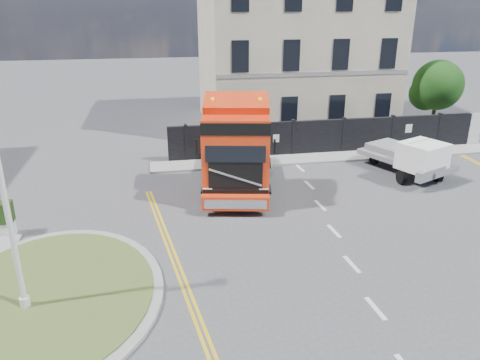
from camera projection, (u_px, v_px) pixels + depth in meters
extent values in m
plane|color=#424244|center=(257.00, 233.00, 17.84)|extent=(120.00, 120.00, 0.00)
cylinder|color=gray|center=(48.00, 297.00, 13.90)|extent=(6.80, 6.80, 0.12)
cylinder|color=#354F1F|center=(48.00, 294.00, 13.87)|extent=(6.20, 6.20, 0.05)
cube|color=black|center=(326.00, 137.00, 26.74)|extent=(18.00, 0.25, 2.00)
cube|color=silver|center=(461.00, 130.00, 28.16)|extent=(2.60, 0.12, 2.00)
cube|color=beige|center=(293.00, 44.00, 32.02)|extent=(12.00, 10.00, 11.00)
cylinder|color=#382619|center=(433.00, 116.00, 30.84)|extent=(0.24, 0.24, 2.40)
sphere|color=#15330F|center=(438.00, 85.00, 30.12)|extent=(3.20, 3.20, 3.20)
sphere|color=#15330F|center=(426.00, 93.00, 30.62)|extent=(2.20, 2.20, 2.20)
cube|color=gray|center=(331.00, 157.00, 26.25)|extent=(20.00, 1.60, 0.12)
cube|color=black|center=(237.00, 167.00, 22.38)|extent=(3.98, 7.33, 0.50)
cube|color=red|center=(236.00, 148.00, 20.03)|extent=(3.25, 3.34, 3.08)
cube|color=red|center=(237.00, 113.00, 20.66)|extent=(2.89, 1.50, 1.54)
cube|color=black|center=(235.00, 148.00, 18.56)|extent=(2.39, 0.53, 1.16)
cube|color=red|center=(235.00, 203.00, 19.02)|extent=(2.78, 0.91, 0.61)
cylinder|color=black|center=(208.00, 195.00, 19.87)|extent=(0.57, 1.19, 1.15)
cylinder|color=gray|center=(208.00, 195.00, 19.87)|extent=(0.51, 0.69, 0.63)
cylinder|color=black|center=(264.00, 195.00, 19.84)|extent=(0.57, 1.19, 1.15)
cylinder|color=gray|center=(264.00, 195.00, 19.84)|extent=(0.51, 0.69, 0.63)
cylinder|color=black|center=(214.00, 165.00, 23.52)|extent=(0.57, 1.19, 1.15)
cylinder|color=gray|center=(214.00, 165.00, 23.52)|extent=(0.51, 0.69, 0.63)
cylinder|color=black|center=(261.00, 165.00, 23.49)|extent=(0.57, 1.19, 1.15)
cylinder|color=gray|center=(261.00, 165.00, 23.49)|extent=(0.51, 0.69, 0.63)
cylinder|color=black|center=(216.00, 156.00, 24.75)|extent=(0.57, 1.19, 1.15)
cylinder|color=gray|center=(216.00, 156.00, 24.75)|extent=(0.51, 0.69, 0.63)
cylinder|color=black|center=(261.00, 157.00, 24.72)|extent=(0.57, 1.19, 1.15)
cylinder|color=gray|center=(261.00, 157.00, 24.72)|extent=(0.51, 0.69, 0.63)
cube|color=slate|center=(405.00, 159.00, 23.91)|extent=(3.70, 5.14, 0.25)
cube|color=white|center=(423.00, 156.00, 22.30)|extent=(2.47, 2.42, 1.30)
cylinder|color=black|center=(402.00, 177.00, 22.50)|extent=(0.25, 0.70, 0.70)
cylinder|color=black|center=(438.00, 175.00, 22.82)|extent=(0.25, 0.70, 0.70)
cylinder|color=black|center=(374.00, 158.00, 25.25)|extent=(0.25, 0.70, 0.70)
cylinder|color=black|center=(407.00, 156.00, 25.56)|extent=(0.25, 0.70, 0.70)
cylinder|color=silver|center=(4.00, 196.00, 12.10)|extent=(0.16, 0.16, 7.09)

